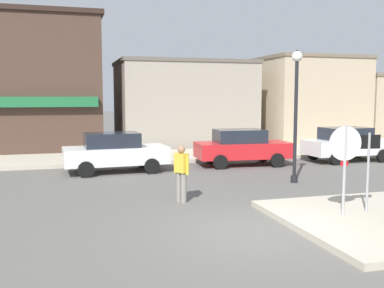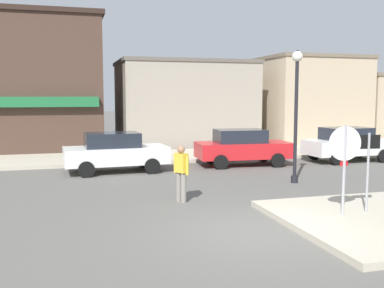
{
  "view_description": "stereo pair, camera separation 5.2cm",
  "coord_description": "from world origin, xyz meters",
  "px_view_note": "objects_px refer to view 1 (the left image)",
  "views": [
    {
      "loc": [
        -3.98,
        -8.83,
        2.99
      ],
      "look_at": [
        -0.16,
        4.5,
        1.5
      ],
      "focal_mm": 42.0,
      "sensor_mm": 36.0,
      "label": 1
    },
    {
      "loc": [
        -3.93,
        -8.85,
        2.99
      ],
      "look_at": [
        -0.16,
        4.5,
        1.5
      ],
      "focal_mm": 42.0,
      "sensor_mm": 36.0,
      "label": 2
    }
  ],
  "objects_px": {
    "parked_car_third": "(347,144)",
    "one_way_sign": "(368,164)",
    "lamp_post": "(296,97)",
    "stop_sign": "(345,158)",
    "parked_car_second": "(242,147)",
    "parked_car_nearest": "(115,152)",
    "pedestrian_crossing_near": "(181,172)"
  },
  "relations": [
    {
      "from": "one_way_sign",
      "to": "parked_car_third",
      "type": "bearing_deg",
      "value": 57.69
    },
    {
      "from": "parked_car_nearest",
      "to": "pedestrian_crossing_near",
      "type": "bearing_deg",
      "value": -77.44
    },
    {
      "from": "stop_sign",
      "to": "parked_car_nearest",
      "type": "height_order",
      "value": "stop_sign"
    },
    {
      "from": "stop_sign",
      "to": "parked_car_second",
      "type": "distance_m",
      "value": 8.83
    },
    {
      "from": "stop_sign",
      "to": "parked_car_second",
      "type": "height_order",
      "value": "stop_sign"
    },
    {
      "from": "lamp_post",
      "to": "pedestrian_crossing_near",
      "type": "xyz_separation_m",
      "value": [
        -4.49,
        -1.71,
        -2.09
      ]
    },
    {
      "from": "lamp_post",
      "to": "pedestrian_crossing_near",
      "type": "relative_size",
      "value": 2.82
    },
    {
      "from": "stop_sign",
      "to": "pedestrian_crossing_near",
      "type": "xyz_separation_m",
      "value": [
        -3.25,
        2.91,
        -0.65
      ]
    },
    {
      "from": "stop_sign",
      "to": "parked_car_second",
      "type": "bearing_deg",
      "value": 83.64
    },
    {
      "from": "parked_car_second",
      "to": "one_way_sign",
      "type": "bearing_deg",
      "value": -91.62
    },
    {
      "from": "lamp_post",
      "to": "pedestrian_crossing_near",
      "type": "height_order",
      "value": "lamp_post"
    },
    {
      "from": "parked_car_third",
      "to": "one_way_sign",
      "type": "bearing_deg",
      "value": -122.31
    },
    {
      "from": "lamp_post",
      "to": "parked_car_nearest",
      "type": "distance_m",
      "value": 7.24
    },
    {
      "from": "stop_sign",
      "to": "lamp_post",
      "type": "distance_m",
      "value": 5.0
    },
    {
      "from": "lamp_post",
      "to": "parked_car_third",
      "type": "height_order",
      "value": "lamp_post"
    },
    {
      "from": "one_way_sign",
      "to": "parked_car_nearest",
      "type": "bearing_deg",
      "value": 121.84
    },
    {
      "from": "stop_sign",
      "to": "pedestrian_crossing_near",
      "type": "distance_m",
      "value": 4.41
    },
    {
      "from": "parked_car_nearest",
      "to": "parked_car_second",
      "type": "relative_size",
      "value": 0.99
    },
    {
      "from": "parked_car_second",
      "to": "parked_car_third",
      "type": "height_order",
      "value": "same"
    },
    {
      "from": "lamp_post",
      "to": "parked_car_third",
      "type": "distance_m",
      "value": 6.6
    },
    {
      "from": "parked_car_nearest",
      "to": "parked_car_third",
      "type": "distance_m",
      "value": 10.58
    },
    {
      "from": "parked_car_second",
      "to": "parked_car_third",
      "type": "xyz_separation_m",
      "value": [
        5.11,
        -0.18,
        0.0
      ]
    },
    {
      "from": "stop_sign",
      "to": "pedestrian_crossing_near",
      "type": "height_order",
      "value": "stop_sign"
    },
    {
      "from": "parked_car_nearest",
      "to": "parked_car_second",
      "type": "xyz_separation_m",
      "value": [
        5.46,
        0.25,
        0.0
      ]
    },
    {
      "from": "stop_sign",
      "to": "parked_car_third",
      "type": "bearing_deg",
      "value": 54.58
    },
    {
      "from": "parked_car_third",
      "to": "pedestrian_crossing_near",
      "type": "distance_m",
      "value": 10.91
    },
    {
      "from": "lamp_post",
      "to": "pedestrian_crossing_near",
      "type": "bearing_deg",
      "value": -159.08
    },
    {
      "from": "parked_car_nearest",
      "to": "pedestrian_crossing_near",
      "type": "distance_m",
      "value": 5.72
    },
    {
      "from": "one_way_sign",
      "to": "stop_sign",
      "type": "bearing_deg",
      "value": -173.01
    },
    {
      "from": "one_way_sign",
      "to": "parked_car_third",
      "type": "relative_size",
      "value": 0.52
    },
    {
      "from": "one_way_sign",
      "to": "lamp_post",
      "type": "bearing_deg",
      "value": 83.57
    },
    {
      "from": "stop_sign",
      "to": "one_way_sign",
      "type": "bearing_deg",
      "value": 6.99
    }
  ]
}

